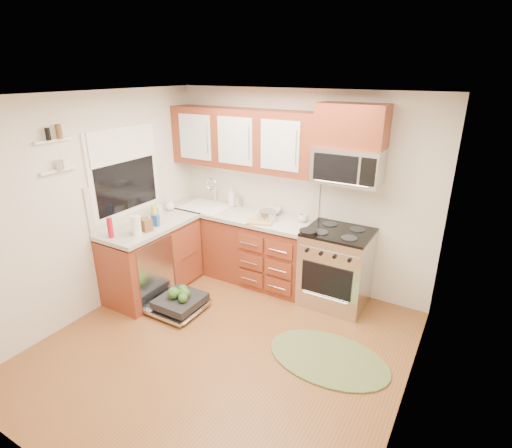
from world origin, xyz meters
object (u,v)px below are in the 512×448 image
Objects in this scene: bowl_b at (271,211)px; bowl_a at (267,213)px; stock_pot at (267,216)px; paper_towel_roll at (136,226)px; microwave at (348,166)px; dishwasher at (178,303)px; rug at (328,358)px; cutting_board at (260,222)px; upper_cabinets at (242,139)px; range at (336,267)px; cup at (303,218)px; skillet at (308,232)px; sink at (206,215)px.

bowl_a is at bearing -107.11° from bowl_b.
stock_pot is 0.97× the size of paper_towel_roll.
microwave is 1.09× the size of dishwasher.
rug is 1.81m from cutting_board.
upper_cabinets reaches higher than dishwasher.
cutting_board is (0.58, 0.95, 0.84)m from dishwasher.
upper_cabinets reaches higher than paper_towel_roll.
microwave reaches higher than range.
paper_towel_roll reaches higher than bowl_a.
cutting_board is at bearing -35.86° from upper_cabinets.
microwave is 2.45× the size of cutting_board.
stock_pot is at bearing 59.72° from dishwasher.
skillet is at bearing -58.13° from cup.
upper_cabinets reaches higher than bowl_a.
upper_cabinets is 9.68× the size of skillet.
cutting_board is at bearing -9.69° from sink.
sink is 2.00× the size of cutting_board.
dishwasher is 2.26× the size of cutting_board.
bowl_b is at bearing 54.65° from paper_towel_roll.
bowl_a is (-1.34, 1.14, 0.95)m from rug.
sink is 2.60m from rug.
cutting_board is at bearing -84.09° from bowl_b.
range is 3.49× the size of bowl_b.
skillet is (1.65, -0.24, 0.17)m from sink.
upper_cabinets is 2.81m from rug.
bowl_b reaches higher than bowl_a.
rug is at bearing 2.62° from dishwasher.
bowl_a is (0.91, 0.11, 0.16)m from sink.
range is 1.13m from bowl_a.
microwave is 3.31× the size of paper_towel_roll.
range is 1.19m from rug.
upper_cabinets is 0.99m from bowl_b.
bowl_a is (-0.06, 0.27, 0.02)m from cutting_board.
rug is (1.73, -1.19, -1.86)m from upper_cabinets.
cup is at bearing 2.88° from bowl_a.
paper_towel_roll is (-0.58, -1.37, -0.84)m from upper_cabinets.
sink is 1.24m from paper_towel_roll.
range is at bearing -9.67° from bowl_b.
sink is 1.03m from stock_pot.
dishwasher is at bearing -177.38° from rug.
rug is 1.73m from cup.
sink is at bearing -174.58° from cup.
bowl_b is (0.02, 0.07, 0.01)m from bowl_a.
bowl_b is at bearing 95.91° from cutting_board.
skillet is (-0.61, 0.79, 0.96)m from rug.
bowl_b is (0.41, 0.03, -0.91)m from upper_cabinets.
bowl_a is at bearing -178.82° from microwave.
bowl_a is at bearing -177.12° from cup.
cutting_board is (-0.96, -0.18, 0.46)m from range.
range is at bearing -5.89° from upper_cabinets.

